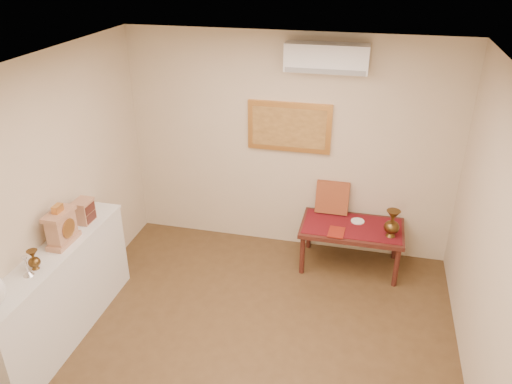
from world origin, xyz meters
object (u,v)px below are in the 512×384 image
(wooden_chest, at_px, (84,211))
(low_table, at_px, (352,231))
(mantel_clock, at_px, (62,227))
(brass_urn_tall, at_px, (392,221))
(display_ledge, at_px, (61,295))

(wooden_chest, xyz_separation_m, low_table, (2.67, 1.28, -0.62))
(low_table, bearing_deg, mantel_clock, -147.30)
(brass_urn_tall, xyz_separation_m, mantel_clock, (-3.09, -1.58, 0.40))
(display_ledge, bearing_deg, brass_urn_tall, 29.42)
(mantel_clock, bearing_deg, wooden_chest, 92.97)
(display_ledge, height_order, low_table, display_ledge)
(low_table, bearing_deg, display_ledge, -144.90)
(display_ledge, height_order, wooden_chest, wooden_chest)
(wooden_chest, height_order, low_table, wooden_chest)
(brass_urn_tall, distance_m, mantel_clock, 3.49)
(brass_urn_tall, distance_m, low_table, 0.53)
(brass_urn_tall, relative_size, mantel_clock, 0.97)
(display_ledge, bearing_deg, wooden_chest, 89.92)
(brass_urn_tall, bearing_deg, wooden_chest, -159.58)
(wooden_chest, bearing_deg, mantel_clock, -87.03)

